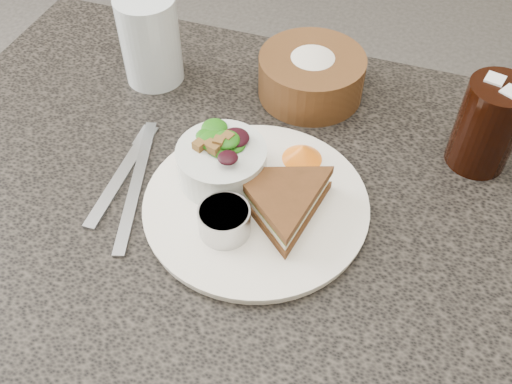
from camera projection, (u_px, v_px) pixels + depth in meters
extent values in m
cube|color=black|center=(260.00, 344.00, 0.99)|extent=(1.00, 0.70, 0.75)
cylinder|color=silver|center=(256.00, 205.00, 0.70)|extent=(0.27, 0.27, 0.01)
cylinder|color=#B0B1B2|center=(224.00, 221.00, 0.65)|extent=(0.06, 0.06, 0.04)
cone|color=orange|center=(302.00, 153.00, 0.73)|extent=(0.07, 0.07, 0.02)
cube|color=#A6AAB1|center=(119.00, 179.00, 0.73)|extent=(0.02, 0.17, 0.00)
cube|color=#90959B|center=(137.00, 183.00, 0.73)|extent=(0.08, 0.22, 0.00)
cylinder|color=silver|center=(150.00, 40.00, 0.83)|extent=(0.11, 0.11, 0.13)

